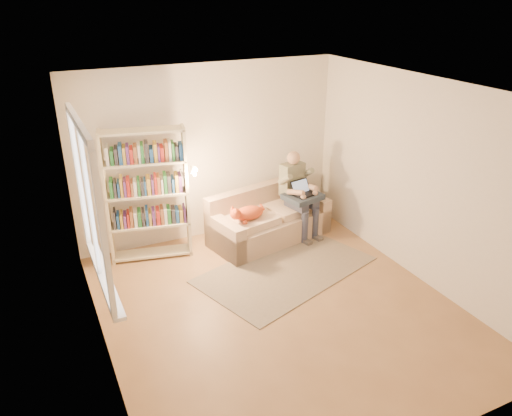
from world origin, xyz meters
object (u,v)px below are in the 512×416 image
sofa (268,221)px  person (297,189)px  bookshelf (147,189)px  laptop (300,191)px  cat (249,212)px

sofa → person: (0.47, -0.05, 0.46)m
sofa → bookshelf: bearing=161.3°
sofa → bookshelf: bookshelf is taller
sofa → person: size_ratio=1.48×
laptop → bookshelf: (-2.19, 0.37, 0.28)m
sofa → cat: sofa is taller
sofa → bookshelf: 1.91m
person → bookshelf: 2.25m
sofa → cat: (-0.41, -0.21, 0.32)m
person → laptop: size_ratio=3.55×
person → laptop: 0.12m
bookshelf → person: bearing=5.5°
person → cat: bearing=178.3°
laptop → cat: bearing=170.8°
person → bookshelf: bookshelf is taller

